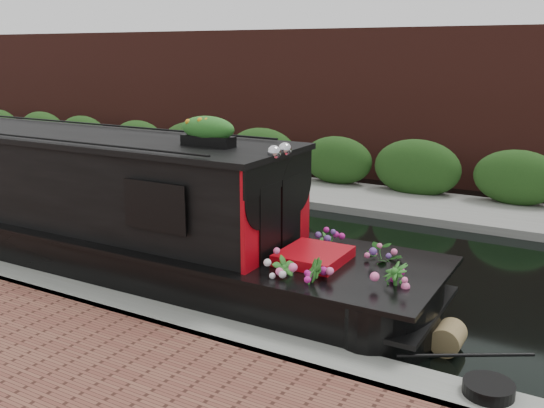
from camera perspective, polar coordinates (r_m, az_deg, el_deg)
The scene contains 8 objects.
ground at distance 11.16m, azimuth -4.81°, elevation -3.69°, with size 80.00×80.00×0.00m, color black.
near_bank_coping at distance 8.84m, azimuth -17.28°, elevation -9.27°, with size 40.00×0.60×0.50m, color gray.
far_bank_path at distance 14.66m, azimuth 4.59°, elevation 0.70°, with size 40.00×2.40×0.34m, color gray.
far_hedge at distance 15.46m, azimuth 6.04°, elevation 1.38°, with size 40.00×1.10×2.80m, color #1F4316.
far_brick_wall at distance 17.35m, azimuth 8.89°, elevation 2.71°, with size 40.00×1.00×8.00m, color #4B2019.
narrowboat at distance 10.59m, azimuth -19.04°, elevation -0.73°, with size 11.94×2.20×2.80m.
rope_fender at distance 7.53m, azimuth 16.27°, elevation -11.98°, with size 0.35×0.35×0.41m, color olive.
coiled_mooring_rope at distance 6.37m, azimuth 19.71°, elevation -16.03°, with size 0.49×0.49×0.12m, color black.
Camera 1 is at (6.11, -8.67, 3.44)m, focal length 40.00 mm.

